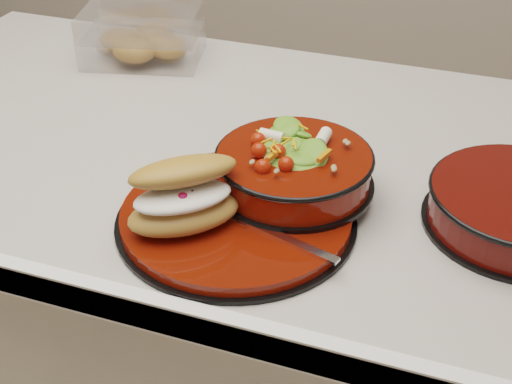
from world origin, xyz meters
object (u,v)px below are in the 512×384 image
(dinner_plate, at_px, (236,217))
(fork, at_px, (274,234))
(croissant, at_px, (185,196))
(pastry_box, at_px, (143,36))
(salad_bowl, at_px, (294,164))
(island_counter, at_px, (217,341))

(dinner_plate, bearing_deg, fork, -27.29)
(dinner_plate, bearing_deg, croissant, -137.59)
(fork, bearing_deg, croissant, 113.82)
(pastry_box, bearing_deg, salad_bowl, -55.27)
(dinner_plate, distance_m, pastry_box, 0.56)
(croissant, height_order, pastry_box, croissant)
(dinner_plate, bearing_deg, island_counter, 121.76)
(island_counter, relative_size, pastry_box, 5.11)
(island_counter, distance_m, croissant, 0.56)
(salad_bowl, xyz_separation_m, pastry_box, (-0.40, 0.36, -0.01))
(island_counter, relative_size, salad_bowl, 5.75)
(fork, height_order, pastry_box, pastry_box)
(croissant, bearing_deg, fork, -32.80)
(salad_bowl, xyz_separation_m, croissant, (-0.10, -0.12, 0.01))
(fork, bearing_deg, pastry_box, 58.45)
(island_counter, xyz_separation_m, croissant, (0.07, -0.24, 0.51))
(salad_bowl, bearing_deg, island_counter, 146.27)
(island_counter, bearing_deg, dinner_plate, -58.24)
(dinner_plate, height_order, pastry_box, pastry_box)
(croissant, bearing_deg, salad_bowl, 11.64)
(dinner_plate, height_order, fork, fork)
(salad_bowl, relative_size, pastry_box, 0.89)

